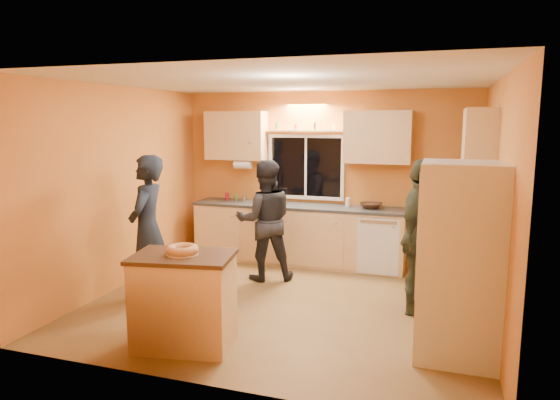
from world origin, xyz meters
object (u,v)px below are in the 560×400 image
at_px(person_right, 420,237).
at_px(refrigerator, 459,262).
at_px(person_left, 148,229).
at_px(person_center, 265,220).
at_px(island, 184,300).

bearing_deg(person_right, refrigerator, -146.86).
xyz_separation_m(person_left, person_center, (1.06, 1.19, -0.06)).
distance_m(person_left, person_center, 1.60).
height_order(island, person_center, person_center).
xyz_separation_m(island, person_left, (-1.03, 1.00, 0.42)).
bearing_deg(person_left, refrigerator, 71.77).
relative_size(person_left, person_right, 1.01).
xyz_separation_m(island, person_right, (2.09, 1.57, 0.41)).
bearing_deg(person_left, person_center, 126.84).
xyz_separation_m(refrigerator, person_right, (-0.39, 0.98, -0.02)).
bearing_deg(refrigerator, island, -166.66).
height_order(refrigerator, person_right, refrigerator).
distance_m(refrigerator, person_left, 3.53).
relative_size(refrigerator, person_left, 1.02).
xyz_separation_m(refrigerator, person_left, (-3.51, 0.41, -0.02)).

